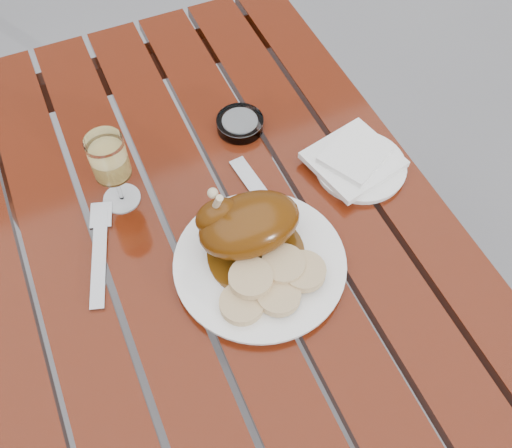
{
  "coord_description": "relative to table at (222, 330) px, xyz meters",
  "views": [
    {
      "loc": [
        -0.13,
        -0.49,
        1.55
      ],
      "look_at": [
        0.07,
        -0.02,
        0.78
      ],
      "focal_mm": 40.0,
      "sensor_mm": 36.0,
      "label": 1
    }
  ],
  "objects": [
    {
      "name": "wine_glass",
      "position": [
        -0.11,
        0.14,
        0.45
      ],
      "size": [
        0.07,
        0.07,
        0.15
      ],
      "primitive_type": "cylinder",
      "rotation": [
        0.0,
        0.0,
        -0.15
      ],
      "color": "#F7D970",
      "rests_on": "table"
    },
    {
      "name": "knife",
      "position": [
        0.12,
        -0.0,
        0.38
      ],
      "size": [
        0.04,
        0.21,
        0.01
      ],
      "primitive_type": "cube",
      "rotation": [
        0.0,
        0.0,
        0.11
      ],
      "color": "gray",
      "rests_on": "table"
    },
    {
      "name": "ashtray",
      "position": [
        0.14,
        0.21,
        0.39
      ],
      "size": [
        0.11,
        0.11,
        0.02
      ],
      "primitive_type": "cylinder",
      "rotation": [
        0.0,
        0.0,
        0.28
      ],
      "color": "#B2B7BC",
      "rests_on": "table"
    },
    {
      "name": "napkin",
      "position": [
        0.29,
        0.04,
        0.39
      ],
      "size": [
        0.17,
        0.16,
        0.01
      ],
      "primitive_type": "cube",
      "rotation": [
        0.0,
        0.0,
        0.22
      ],
      "color": "white",
      "rests_on": "side_plate"
    },
    {
      "name": "roast_duck",
      "position": [
        0.05,
        -0.03,
        0.44
      ],
      "size": [
        0.17,
        0.16,
        0.12
      ],
      "color": "#512C09",
      "rests_on": "dinner_plate"
    },
    {
      "name": "side_plate",
      "position": [
        0.3,
        0.03,
        0.38
      ],
      "size": [
        0.2,
        0.2,
        0.01
      ],
      "primitive_type": "cylinder",
      "rotation": [
        0.0,
        0.0,
        0.27
      ],
      "color": "white",
      "rests_on": "table"
    },
    {
      "name": "bread_dumplings",
      "position": [
        0.05,
        -0.13,
        0.41
      ],
      "size": [
        0.18,
        0.11,
        0.03
      ],
      "color": "tan",
      "rests_on": "dinner_plate"
    },
    {
      "name": "table",
      "position": [
        0.0,
        0.0,
        0.0
      ],
      "size": [
        0.8,
        1.2,
        0.75
      ],
      "primitive_type": "cube",
      "color": "#641C0B",
      "rests_on": "ground"
    },
    {
      "name": "dinner_plate",
      "position": [
        0.05,
        -0.08,
        0.38
      ],
      "size": [
        0.33,
        0.33,
        0.02
      ],
      "primitive_type": "cylinder",
      "rotation": [
        0.0,
        0.0,
        -0.21
      ],
      "color": "white",
      "rests_on": "table"
    },
    {
      "name": "ground",
      "position": [
        0.0,
        0.0,
        -0.38
      ],
      "size": [
        60.0,
        60.0,
        0.0
      ],
      "primitive_type": "plane",
      "color": "slate",
      "rests_on": "ground"
    },
    {
      "name": "fork",
      "position": [
        -0.18,
        0.04,
        0.38
      ],
      "size": [
        0.08,
        0.18,
        0.01
      ],
      "primitive_type": "cube",
      "rotation": [
        0.0,
        0.0,
        -0.31
      ],
      "color": "gray",
      "rests_on": "table"
    }
  ]
}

